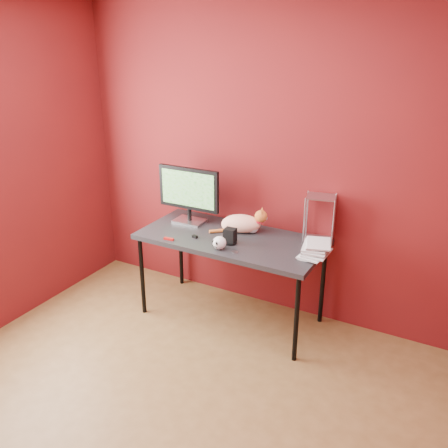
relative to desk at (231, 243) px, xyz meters
The scene contains 11 objects.
room 1.57m from the desk, 83.75° to the right, with size 3.52×3.52×2.61m.
desk is the anchor object (origin of this frame).
monitor 0.58m from the desk, 166.43° to the left, with size 0.57×0.19×0.49m.
cat 0.19m from the desk, 78.80° to the left, with size 0.43×0.29×0.22m.
skull_mug 0.27m from the desk, 83.38° to the right, with size 0.11×0.11×0.10m.
speaker 0.16m from the desk, 66.28° to the right, with size 0.11×0.11×0.12m.
book_stack 0.90m from the desk, ahead, with size 0.24×0.28×1.19m.
wire_rack 0.74m from the desk, 22.77° to the left, with size 0.26×0.23×0.38m.
pocket_knife 0.51m from the desk, 144.84° to the right, with size 0.08×0.02×0.02m, color #9F0D0C.
black_gadget 0.30m from the desk, 148.18° to the right, with size 0.04×0.03×0.02m, color black.
washer 0.29m from the desk, 56.64° to the right, with size 0.05×0.05×0.00m, color #AAA9AE.
Camera 1 is at (1.58, -1.91, 2.36)m, focal length 40.00 mm.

